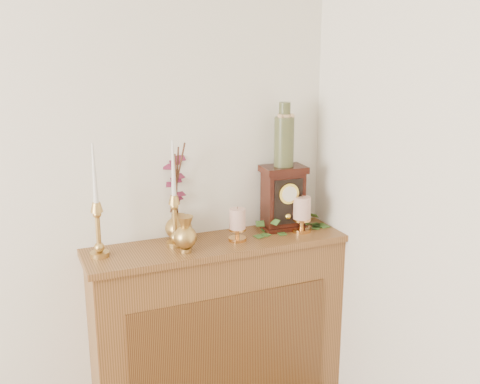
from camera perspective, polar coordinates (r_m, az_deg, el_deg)
name	(u,v)px	position (r m, az deg, el deg)	size (l,w,h in m)	color
console_shelf	(220,337)	(2.82, -2.07, -14.50)	(1.24, 0.34, 0.93)	brown
candlestick_left	(98,221)	(2.45, -14.28, -2.83)	(0.08, 0.08, 0.49)	tan
candlestick_center	(175,212)	(2.52, -6.67, -2.06)	(0.08, 0.08, 0.48)	tan
bud_vase	(185,235)	(2.46, -5.58, -4.33)	(0.10, 0.10, 0.16)	tan
ginger_jar	(176,195)	(2.62, -6.51, -0.30)	(0.19, 0.20, 0.47)	tan
pillar_candle_left	(237,223)	(2.59, -0.27, -3.16)	(0.09, 0.09, 0.16)	#DB994C
pillar_candle_right	(302,212)	(2.73, 6.30, -2.06)	(0.10, 0.10, 0.19)	#DB994C
ivy_garland	(280,228)	(2.77, 4.07, -3.67)	(0.40, 0.18, 0.07)	#386225
mantel_clock	(283,198)	(2.76, 4.40, -0.63)	(0.22, 0.16, 0.31)	#33110A
ceramic_vase	(284,138)	(2.70, 4.50, 5.50)	(0.10, 0.10, 0.31)	#1C382C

